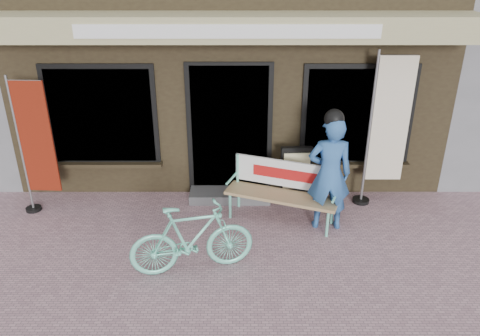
{
  "coord_description": "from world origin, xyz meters",
  "views": [
    {
      "loc": [
        0.16,
        -4.99,
        3.69
      ],
      "look_at": [
        0.16,
        0.7,
        1.05
      ],
      "focal_mm": 35.0,
      "sensor_mm": 36.0,
      "label": 1
    }
  ],
  "objects_px": {
    "person": "(330,172)",
    "menu_stand": "(296,175)",
    "bench": "(283,187)",
    "nobori_red": "(34,145)",
    "bicycle": "(192,239)",
    "nobori_cream": "(386,129)"
  },
  "relations": [
    {
      "from": "person",
      "to": "menu_stand",
      "type": "height_order",
      "value": "person"
    },
    {
      "from": "bench",
      "to": "person",
      "type": "xyz_separation_m",
      "value": [
        0.62,
        -0.23,
        0.36
      ]
    },
    {
      "from": "nobori_red",
      "to": "menu_stand",
      "type": "xyz_separation_m",
      "value": [
        3.9,
        0.24,
        -0.61
      ]
    },
    {
      "from": "bicycle",
      "to": "nobori_red",
      "type": "bearing_deg",
      "value": 45.12
    },
    {
      "from": "nobori_cream",
      "to": "nobori_red",
      "type": "bearing_deg",
      "value": -176.75
    },
    {
      "from": "bench",
      "to": "nobori_cream",
      "type": "relative_size",
      "value": 0.7
    },
    {
      "from": "menu_stand",
      "to": "bicycle",
      "type": "bearing_deg",
      "value": -133.84
    },
    {
      "from": "bicycle",
      "to": "menu_stand",
      "type": "xyz_separation_m",
      "value": [
        1.47,
        1.74,
        0.03
      ]
    },
    {
      "from": "bicycle",
      "to": "menu_stand",
      "type": "bearing_deg",
      "value": -53.46
    },
    {
      "from": "person",
      "to": "bicycle",
      "type": "relative_size",
      "value": 1.16
    },
    {
      "from": "bench",
      "to": "person",
      "type": "distance_m",
      "value": 0.75
    },
    {
      "from": "nobori_cream",
      "to": "menu_stand",
      "type": "height_order",
      "value": "nobori_cream"
    },
    {
      "from": "nobori_red",
      "to": "nobori_cream",
      "type": "xyz_separation_m",
      "value": [
        5.23,
        0.27,
        0.15
      ]
    },
    {
      "from": "bench",
      "to": "bicycle",
      "type": "xyz_separation_m",
      "value": [
        -1.23,
        -1.28,
        -0.06
      ]
    },
    {
      "from": "bench",
      "to": "nobori_cream",
      "type": "xyz_separation_m",
      "value": [
        1.57,
        0.49,
        0.73
      ]
    },
    {
      "from": "bicycle",
      "to": "menu_stand",
      "type": "relative_size",
      "value": 1.59
    },
    {
      "from": "nobori_red",
      "to": "menu_stand",
      "type": "bearing_deg",
      "value": 6.43
    },
    {
      "from": "bench",
      "to": "nobori_red",
      "type": "xyz_separation_m",
      "value": [
        -3.66,
        0.22,
        0.58
      ]
    },
    {
      "from": "bench",
      "to": "nobori_cream",
      "type": "bearing_deg",
      "value": 38.03
    },
    {
      "from": "person",
      "to": "nobori_cream",
      "type": "relative_size",
      "value": 0.74
    },
    {
      "from": "bicycle",
      "to": "person",
      "type": "bearing_deg",
      "value": -73.64
    },
    {
      "from": "person",
      "to": "nobori_cream",
      "type": "xyz_separation_m",
      "value": [
        0.95,
        0.72,
        0.38
      ]
    }
  ]
}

